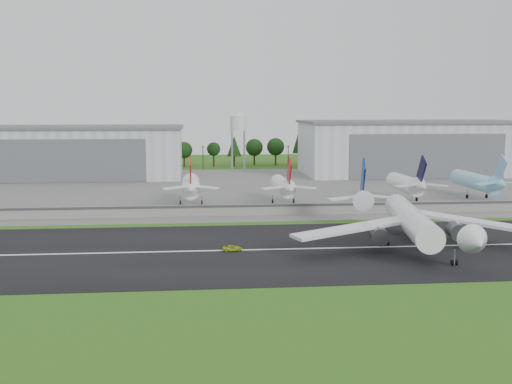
{
  "coord_description": "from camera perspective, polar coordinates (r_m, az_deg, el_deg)",
  "views": [
    {
      "loc": [
        -27.11,
        -128.13,
        31.35
      ],
      "look_at": [
        -10.52,
        40.0,
        9.0
      ],
      "focal_mm": 45.0,
      "sensor_mm": 36.0,
      "label": 1
    }
  ],
  "objects": [
    {
      "name": "utility_poles",
      "position": [
        330.73,
        -0.91,
        2.1
      ],
      "size": [
        230.0,
        3.0,
        12.0
      ],
      "primitive_type": null,
      "color": "black",
      "rests_on": "ground"
    },
    {
      "name": "parked_jet_red_b",
      "position": [
        208.29,
        2.49,
        0.52
      ],
      "size": [
        7.36,
        31.29,
        16.41
      ],
      "color": "white",
      "rests_on": "ground"
    },
    {
      "name": "ground_vehicle",
      "position": [
        141.21,
        -2.12,
        -5.0
      ],
      "size": [
        4.64,
        2.8,
        1.2
      ],
      "primitive_type": "imported",
      "rotation": [
        0.0,
        0.0,
        1.77
      ],
      "color": "#A8C517",
      "rests_on": "runway"
    },
    {
      "name": "main_airliner",
      "position": [
        148.46,
        13.67,
        -2.94
      ],
      "size": [
        56.51,
        59.13,
        18.17
      ],
      "rotation": [
        0.0,
        0.0,
        2.98
      ],
      "color": "white",
      "rests_on": "runway"
    },
    {
      "name": "hangar_east",
      "position": [
        310.89,
        13.58,
        3.87
      ],
      "size": [
        102.0,
        47.0,
        25.2
      ],
      "color": "silver",
      "rests_on": "ground"
    },
    {
      "name": "apron",
      "position": [
        251.56,
        0.6,
        0.39
      ],
      "size": [
        320.0,
        150.0,
        0.1
      ],
      "primitive_type": "cube",
      "color": "slate",
      "rests_on": "ground"
    },
    {
      "name": "parked_jet_navy",
      "position": [
        218.1,
        13.4,
        0.69
      ],
      "size": [
        7.36,
        31.29,
        16.64
      ],
      "color": "white",
      "rests_on": "ground"
    },
    {
      "name": "water_tower",
      "position": [
        313.98,
        -1.6,
        6.29
      ],
      "size": [
        8.4,
        8.4,
        29.4
      ],
      "color": "#99999E",
      "rests_on": "ground"
    },
    {
      "name": "treeline",
      "position": [
        345.62,
        -1.11,
        2.33
      ],
      "size": [
        320.0,
        16.0,
        22.0
      ],
      "primitive_type": null,
      "color": "black",
      "rests_on": "ground"
    },
    {
      "name": "blast_fence",
      "position": [
        187.45,
        2.75,
        -1.54
      ],
      "size": [
        240.0,
        0.61,
        3.5
      ],
      "color": "gray",
      "rests_on": "ground"
    },
    {
      "name": "parked_jet_red_a",
      "position": [
        206.23,
        -5.81,
        0.51
      ],
      "size": [
        7.36,
        31.29,
        16.77
      ],
      "color": "white",
      "rests_on": "ground"
    },
    {
      "name": "runway_centerline",
      "position": [
        144.19,
        5.36,
        -5.01
      ],
      "size": [
        220.0,
        1.0,
        0.02
      ],
      "primitive_type": "cube",
      "color": "white",
      "rests_on": "runway"
    },
    {
      "name": "hangar_west",
      "position": [
        298.43,
        -15.86,
        3.46
      ],
      "size": [
        97.0,
        44.0,
        23.2
      ],
      "color": "silver",
      "rests_on": "ground"
    },
    {
      "name": "runway",
      "position": [
        144.2,
        5.36,
        -5.03
      ],
      "size": [
        320.0,
        60.0,
        0.1
      ],
      "primitive_type": "cube",
      "color": "black",
      "rests_on": "ground"
    },
    {
      "name": "parked_jet_skyblue",
      "position": [
        232.71,
        19.23,
        0.88
      ],
      "size": [
        7.36,
        37.29,
        16.64
      ],
      "color": "#84CAE4",
      "rests_on": "ground"
    },
    {
      "name": "ground",
      "position": [
        134.66,
        6.17,
        -5.97
      ],
      "size": [
        600.0,
        600.0,
        0.0
      ],
      "primitive_type": "plane",
      "color": "#2B5614",
      "rests_on": "ground"
    }
  ]
}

